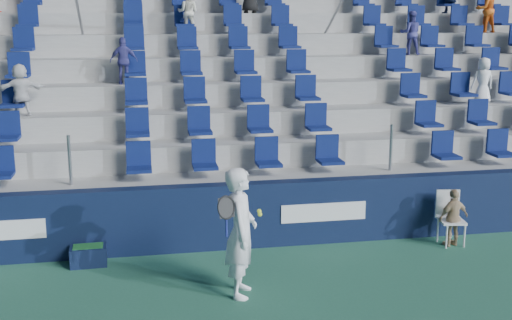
% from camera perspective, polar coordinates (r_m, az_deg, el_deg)
% --- Properties ---
extents(sponsor_wall, '(24.00, 0.32, 1.20)m').
position_cam_1_polar(sponsor_wall, '(11.69, -1.27, -4.93)').
color(sponsor_wall, '#0F1A38').
rests_on(sponsor_wall, ground).
extents(grandstand, '(24.00, 8.17, 6.63)m').
position_cam_1_polar(grandstand, '(16.31, -4.21, 5.63)').
color(grandstand, '#AAA9A4').
rests_on(grandstand, ground).
extents(tennis_player, '(0.71, 0.81, 1.98)m').
position_cam_1_polar(tennis_player, '(9.60, -1.36, -6.45)').
color(tennis_player, white).
rests_on(tennis_player, ground).
extents(line_judge_chair, '(0.50, 0.51, 0.99)m').
position_cam_1_polar(line_judge_chair, '(12.42, 16.82, -4.58)').
color(line_judge_chair, white).
rests_on(line_judge_chair, ground).
extents(line_judge, '(0.67, 0.39, 1.07)m').
position_cam_1_polar(line_judge, '(12.30, 17.14, -4.92)').
color(line_judge, tan).
rests_on(line_judge, ground).
extents(ball_bin, '(0.62, 0.42, 0.34)m').
position_cam_1_polar(ball_bin, '(11.35, -14.67, -8.13)').
color(ball_bin, '#0F1A39').
rests_on(ball_bin, ground).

